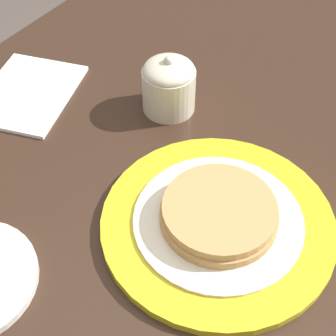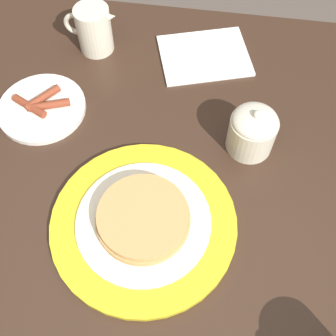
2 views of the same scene
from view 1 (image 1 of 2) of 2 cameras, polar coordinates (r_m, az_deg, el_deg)
The scene contains 4 objects.
dining_table at distance 0.74m, azimuth 5.80°, elevation -10.43°, with size 1.15×1.02×0.72m.
pancake_plate at distance 0.62m, azimuth 5.37°, elevation -5.65°, with size 0.28×0.28×0.04m.
sugar_bowl at distance 0.75m, azimuth 0.09°, elevation 9.22°, with size 0.08×0.08×0.09m.
napkin at distance 0.83m, azimuth -15.30°, elevation 8.01°, with size 0.20×0.18×0.01m.
Camera 1 is at (0.37, 0.15, 1.23)m, focal length 55.00 mm.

